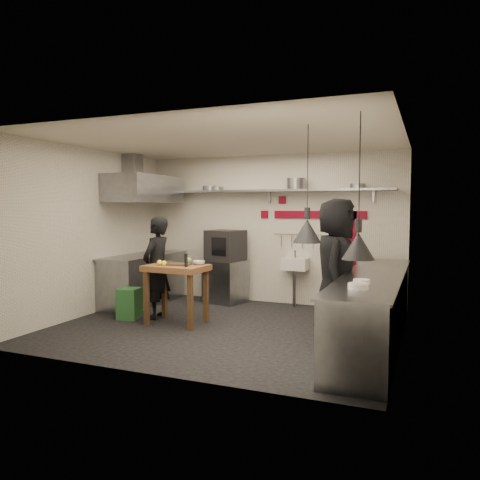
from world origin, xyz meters
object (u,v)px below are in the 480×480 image
at_px(prep_table, 177,294).
at_px(chef_left, 157,268).
at_px(chef_right, 336,268).
at_px(combi_oven, 226,246).
at_px(oven_stand, 226,281).
at_px(green_bin, 129,303).

distance_m(prep_table, chef_left, 0.65).
bearing_deg(chef_right, chef_left, 86.46).
bearing_deg(chef_right, combi_oven, 52.79).
xyz_separation_m(oven_stand, green_bin, (-0.91, -1.81, -0.15)).
relative_size(prep_table, chef_left, 0.55).
height_order(oven_stand, chef_right, chef_right).
bearing_deg(combi_oven, green_bin, -103.26).
distance_m(combi_oven, green_bin, 2.19).
bearing_deg(prep_table, combi_oven, 91.81).
relative_size(combi_oven, green_bin, 1.22).
relative_size(oven_stand, chef_left, 0.48).
height_order(oven_stand, chef_left, chef_left).
bearing_deg(green_bin, prep_table, 0.34).
bearing_deg(combi_oven, oven_stand, 134.42).
bearing_deg(chef_left, green_bin, -60.58).
distance_m(prep_table, chef_right, 2.49).
bearing_deg(combi_oven, prep_table, -77.41).
xyz_separation_m(green_bin, chef_left, (0.39, 0.22, 0.58)).
relative_size(combi_oven, chef_right, 0.32).
relative_size(green_bin, chef_left, 0.30).
distance_m(oven_stand, combi_oven, 0.69).
relative_size(green_bin, prep_table, 0.54).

